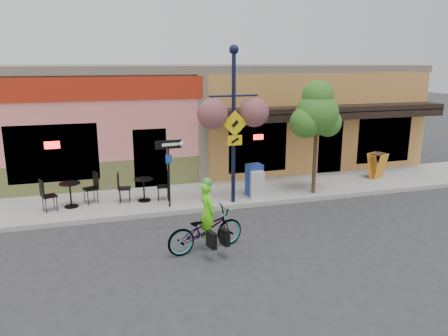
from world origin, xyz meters
The scene contains 14 objects.
ground centered at (0.00, 0.00, 0.00)m, with size 90.00×90.00×0.00m, color #2D2D30.
sidewalk centered at (0.00, 2.00, 0.07)m, with size 24.00×3.00×0.15m, color #9E9B93.
curb centered at (0.00, 0.55, 0.07)m, with size 24.00×0.12×0.15m, color #A8A59E.
building centered at (0.00, 7.50, 2.25)m, with size 18.20×8.20×4.50m, color #F38078, non-canonical shape.
bicycle centered at (-2.40, -2.26, 0.54)m, with size 0.72×2.07×1.09m, color maroon.
cyclist_rider centered at (-2.35, -2.26, 0.77)m, with size 0.56×0.37×1.54m, color #68FF1A.
lamp_post centered at (-0.67, 0.80, 2.66)m, with size 1.60×0.64×5.02m, color #111637, non-canonical shape.
one_way_sign centered at (-2.76, 0.92, 1.23)m, with size 0.83×0.18×2.16m, color black, non-canonical shape.
cafe_set_left centered at (-5.76, 1.81, 0.67)m, with size 1.73×0.87×1.04m, color black, non-canonical shape.
cafe_set_right centered at (-3.46, 1.75, 0.65)m, with size 1.66×0.83×1.00m, color black, non-canonical shape.
newspaper_box_blue centered at (0.24, 1.26, 0.70)m, with size 0.50×0.44×1.11m, color navy, non-canonical shape.
newspaper_box_grey centered at (0.22, 0.95, 0.62)m, with size 0.44×0.40×0.94m, color silver, non-canonical shape.
street_tree centered at (2.36, 0.96, 2.13)m, with size 1.55×1.55×3.97m, color #3D7A26, non-canonical shape.
sandwich_board centered at (5.76, 1.81, 0.66)m, with size 0.61×0.45×1.02m, color orange, non-canonical shape.
Camera 1 is at (-4.96, -12.24, 4.68)m, focal length 35.00 mm.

